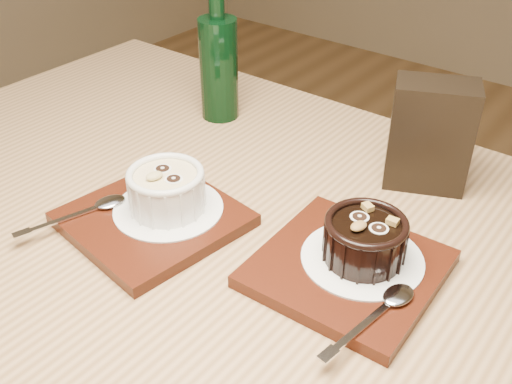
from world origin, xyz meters
TOP-DOWN VIEW (x-y plane):
  - table at (0.10, 0.06)m, footprint 1.20×0.80m
  - tray_left at (-0.01, 0.04)m, footprint 0.20×0.20m
  - doily_left at (0.00, 0.06)m, footprint 0.13×0.13m
  - ramekin_white at (0.00, 0.06)m, footprint 0.09×0.09m
  - spoon_left at (-0.07, -0.01)m, footprint 0.06×0.14m
  - tray_right at (0.22, 0.11)m, footprint 0.19×0.19m
  - doily_right at (0.23, 0.12)m, footprint 0.13×0.13m
  - ramekin_dark at (0.23, 0.12)m, footprint 0.09×0.09m
  - spoon_right at (0.28, 0.06)m, footprint 0.04×0.14m
  - condiment_stand at (0.20, 0.32)m, footprint 0.12×0.10m
  - green_bottle at (-0.13, 0.31)m, footprint 0.06×0.06m

SIDE VIEW (x-z plane):
  - table at x=0.10m, z-range 0.28..1.03m
  - tray_left at x=-0.01m, z-range 0.75..0.76m
  - tray_right at x=0.22m, z-range 0.75..0.76m
  - doily_left at x=0.00m, z-range 0.77..0.77m
  - doily_right at x=0.23m, z-range 0.77..0.77m
  - spoon_left at x=-0.07m, z-range 0.77..0.77m
  - spoon_right at x=0.28m, z-range 0.77..0.77m
  - ramekin_dark at x=0.23m, z-range 0.77..0.82m
  - ramekin_white at x=0.00m, z-range 0.77..0.82m
  - condiment_stand at x=0.20m, z-range 0.75..0.89m
  - green_bottle at x=-0.13m, z-range 0.73..0.94m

